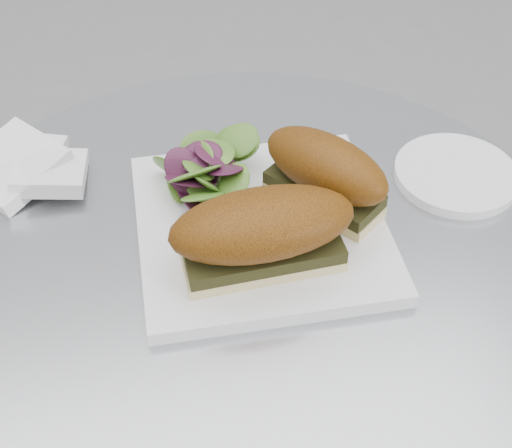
# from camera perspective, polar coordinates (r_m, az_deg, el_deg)

# --- Properties ---
(table) EXTENTS (0.70, 0.70, 0.73)m
(table) POSITION_cam_1_polar(r_m,az_deg,el_deg) (0.89, -0.62, -14.14)
(table) COLOR #B0B3B7
(table) RESTS_ON ground
(plate) EXTENTS (0.25, 0.25, 0.02)m
(plate) POSITION_cam_1_polar(r_m,az_deg,el_deg) (0.72, 0.40, -0.18)
(plate) COLOR white
(plate) RESTS_ON table
(sandwich_left) EXTENTS (0.17, 0.08, 0.08)m
(sandwich_left) POSITION_cam_1_polar(r_m,az_deg,el_deg) (0.65, 0.52, -0.57)
(sandwich_left) COLOR #CFBB81
(sandwich_left) RESTS_ON plate
(sandwich_right) EXTENTS (0.14, 0.15, 0.08)m
(sandwich_right) POSITION_cam_1_polar(r_m,az_deg,el_deg) (0.71, 5.58, 4.15)
(sandwich_right) COLOR #CFBB81
(sandwich_right) RESTS_ON plate
(salad) EXTENTS (0.11, 0.11, 0.05)m
(salad) POSITION_cam_1_polar(r_m,az_deg,el_deg) (0.74, -4.42, 4.68)
(salad) COLOR #57862C
(salad) RESTS_ON plate
(napkin) EXTENTS (0.17, 0.17, 0.02)m
(napkin) POSITION_cam_1_polar(r_m,az_deg,el_deg) (0.82, -17.40, 3.76)
(napkin) COLOR white
(napkin) RESTS_ON table
(saucer) EXTENTS (0.14, 0.14, 0.01)m
(saucer) POSITION_cam_1_polar(r_m,az_deg,el_deg) (0.82, 15.70, 3.85)
(saucer) COLOR white
(saucer) RESTS_ON table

